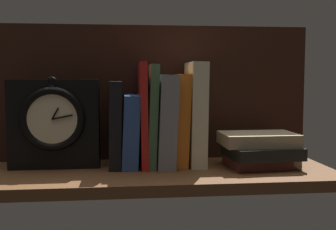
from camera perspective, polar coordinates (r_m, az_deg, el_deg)
The scene contains 11 objects.
ground_plane at distance 98.57cm, azimuth -1.50°, elevation -8.13°, with size 82.21×29.10×2.50cm, color brown.
back_panel at distance 109.96cm, azimuth -2.14°, elevation 3.03°, with size 82.21×1.20×34.74cm, color black.
book_black_skeptic at distance 101.54cm, azimuth -7.10°, elevation -1.21°, with size 2.81×13.16×20.44cm, color black.
book_blue_modern at distance 101.74cm, azimuth -5.08°, elevation -2.12°, with size 3.73×13.86×17.12cm, color #2D4C8E.
book_red_requiem at distance 101.44cm, azimuth -3.41°, elevation 0.08°, with size 1.64×14.63×24.93cm, color red.
book_green_romantic at distance 101.59cm, azimuth -2.22°, elevation -0.05°, with size 1.99×13.73×24.40cm, color #476B44.
book_gray_chess at distance 102.00cm, azimuth -0.34°, elevation -0.72°, with size 4.11×16.13×21.95cm, color gray.
book_orange_pandolfini at distance 102.45cm, azimuth 1.76°, elevation -0.65°, with size 2.82×12.13×22.11cm, color orange.
book_cream_twain at distance 102.88cm, azimuth 3.73°, elevation 0.16°, with size 3.72×13.90×24.97cm, color beige.
framed_clock at distance 102.58cm, azimuth -15.14°, elevation -1.04°, with size 20.88×7.41×21.51cm.
book_stack_side at distance 102.90cm, azimuth 12.28°, elevation -4.52°, with size 18.19×14.70×8.12cm.
Camera 1 is at (-8.00, -95.65, 21.16)cm, focal length 44.95 mm.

